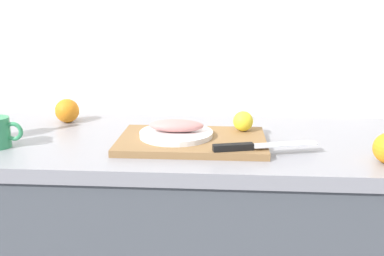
# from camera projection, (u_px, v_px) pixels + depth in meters

# --- Properties ---
(back_wall) EXTENTS (3.20, 0.05, 2.50)m
(back_wall) POSITION_uv_depth(u_px,v_px,m) (134.00, 19.00, 1.61)
(back_wall) COLOR white
(back_wall) RESTS_ON ground_plane
(cutting_board) EXTENTS (0.43, 0.28, 0.02)m
(cutting_board) POSITION_uv_depth(u_px,v_px,m) (192.00, 141.00, 1.31)
(cutting_board) COLOR olive
(cutting_board) RESTS_ON kitchen_counter
(white_plate) EXTENTS (0.22, 0.22, 0.01)m
(white_plate) POSITION_uv_depth(u_px,v_px,m) (176.00, 134.00, 1.32)
(white_plate) COLOR white
(white_plate) RESTS_ON cutting_board
(fish_fillet) EXTENTS (0.16, 0.07, 0.04)m
(fish_fillet) POSITION_uv_depth(u_px,v_px,m) (176.00, 126.00, 1.32)
(fish_fillet) COLOR tan
(fish_fillet) RESTS_ON white_plate
(chef_knife) EXTENTS (0.29, 0.10, 0.02)m
(chef_knife) POSITION_uv_depth(u_px,v_px,m) (252.00, 146.00, 1.20)
(chef_knife) COLOR silver
(chef_knife) RESTS_ON cutting_board
(lemon_0) EXTENTS (0.06, 0.06, 0.06)m
(lemon_0) POSITION_uv_depth(u_px,v_px,m) (243.00, 121.00, 1.37)
(lemon_0) COLOR yellow
(lemon_0) RESTS_ON cutting_board
(orange_0) EXTENTS (0.08, 0.08, 0.08)m
(orange_0) POSITION_uv_depth(u_px,v_px,m) (67.00, 111.00, 1.55)
(orange_0) COLOR orange
(orange_0) RESTS_ON kitchen_counter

